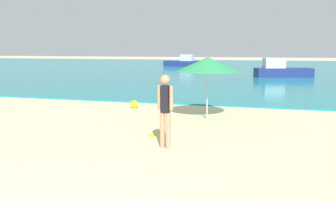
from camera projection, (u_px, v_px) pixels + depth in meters
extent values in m
cube|color=teal|center=(243.00, 68.00, 43.23)|extent=(160.00, 60.00, 0.06)
cylinder|color=tan|center=(168.00, 131.00, 8.26)|extent=(0.11, 0.11, 0.85)
cylinder|color=tan|center=(162.00, 130.00, 8.32)|extent=(0.11, 0.11, 0.85)
cube|color=black|center=(165.00, 99.00, 8.18)|extent=(0.22, 0.16, 0.64)
sphere|color=tan|center=(165.00, 80.00, 8.12)|extent=(0.23, 0.23, 0.23)
cylinder|color=tan|center=(171.00, 98.00, 8.11)|extent=(0.09, 0.09, 0.57)
cylinder|color=tan|center=(159.00, 97.00, 8.25)|extent=(0.09, 0.09, 0.57)
cylinder|color=yellow|center=(154.00, 135.00, 9.52)|extent=(0.29, 0.29, 0.03)
cube|color=navy|center=(283.00, 73.00, 28.82)|extent=(4.78, 2.81, 0.73)
cube|color=silver|center=(274.00, 63.00, 28.67)|extent=(1.87, 1.48, 0.82)
cube|color=navy|center=(181.00, 64.00, 46.39)|extent=(4.77, 2.25, 0.73)
cube|color=silver|center=(187.00, 58.00, 45.92)|extent=(1.80, 1.30, 0.82)
sphere|color=yellow|center=(134.00, 104.00, 13.98)|extent=(0.31, 0.31, 0.31)
cylinder|color=#B7B7BC|center=(207.00, 88.00, 11.75)|extent=(0.05, 0.05, 2.04)
cone|color=#2D9956|center=(208.00, 64.00, 11.64)|extent=(2.15, 2.15, 0.48)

